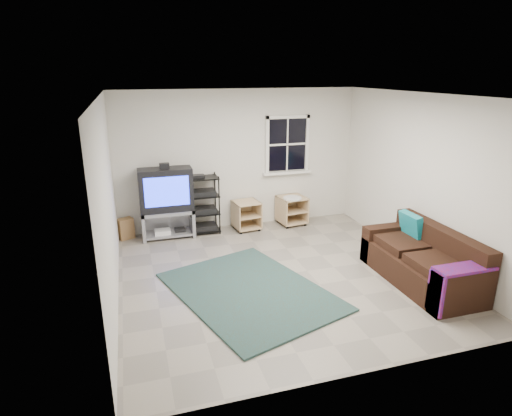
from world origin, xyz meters
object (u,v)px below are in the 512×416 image
object	(u,v)px
sofa	(423,262)
side_table_left	(246,214)
av_rack	(204,208)
side_table_right	(291,208)
tv_unit	(166,197)

from	to	relation	value
sofa	side_table_left	bearing A→B (deg)	123.21
side_table_left	sofa	size ratio (longest dim) A/B	0.29
av_rack	sofa	distance (m)	3.90
side_table_right	sofa	bearing A→B (deg)	-72.13
tv_unit	sofa	distance (m)	4.38
tv_unit	av_rack	size ratio (longest dim) A/B	1.24
side_table_left	side_table_right	size ratio (longest dim) A/B	0.95
side_table_left	sofa	bearing A→B (deg)	-56.79
side_table_right	sofa	world-z (taller)	sofa
av_rack	side_table_right	bearing A→B (deg)	-0.87
side_table_right	tv_unit	bearing A→B (deg)	-179.78
tv_unit	side_table_left	world-z (taller)	tv_unit
av_rack	sofa	world-z (taller)	av_rack
av_rack	side_table_left	bearing A→B (deg)	-3.02
tv_unit	sofa	size ratio (longest dim) A/B	0.73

